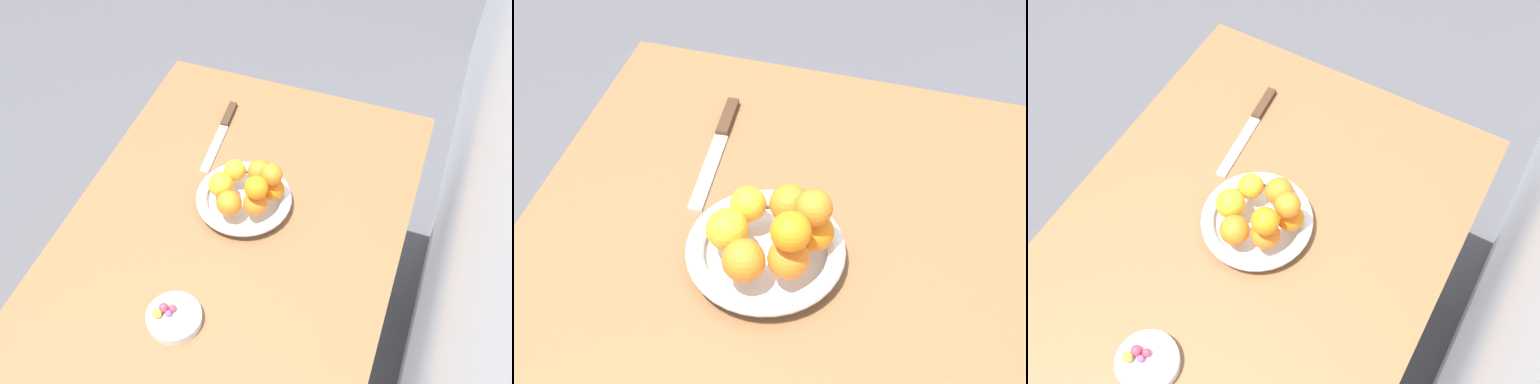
# 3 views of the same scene
# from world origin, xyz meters

# --- Properties ---
(dining_table) EXTENTS (1.10, 0.76, 0.74)m
(dining_table) POSITION_xyz_m (0.00, 0.00, 0.65)
(dining_table) COLOR brown
(dining_table) RESTS_ON ground_plane
(fruit_bowl) EXTENTS (0.23, 0.23, 0.04)m
(fruit_bowl) POSITION_xyz_m (-0.09, 0.00, 0.76)
(fruit_bowl) COLOR silver
(fruit_bowl) RESTS_ON dining_table
(orange_0) EXTENTS (0.05, 0.05, 0.05)m
(orange_0) POSITION_xyz_m (-0.13, -0.04, 0.81)
(orange_0) COLOR orange
(orange_0) RESTS_ON fruit_bowl
(orange_1) EXTENTS (0.06, 0.06, 0.06)m
(orange_1) POSITION_xyz_m (-0.08, -0.05, 0.81)
(orange_1) COLOR orange
(orange_1) RESTS_ON fruit_bowl
(orange_2) EXTENTS (0.06, 0.06, 0.06)m
(orange_2) POSITION_xyz_m (-0.03, -0.01, 0.81)
(orange_2) COLOR orange
(orange_2) RESTS_ON fruit_bowl
(orange_3) EXTENTS (0.06, 0.06, 0.06)m
(orange_3) POSITION_xyz_m (-0.05, 0.04, 0.81)
(orange_3) COLOR orange
(orange_3) RESTS_ON fruit_bowl
(orange_4) EXTENTS (0.05, 0.05, 0.05)m
(orange_4) POSITION_xyz_m (-0.11, 0.07, 0.81)
(orange_4) COLOR orange
(orange_4) RESTS_ON fruit_bowl
(orange_5) EXTENTS (0.06, 0.06, 0.06)m
(orange_5) POSITION_xyz_m (-0.15, 0.02, 0.81)
(orange_5) COLOR orange
(orange_5) RESTS_ON fruit_bowl
(orange_6) EXTENTS (0.05, 0.05, 0.05)m
(orange_6) POSITION_xyz_m (-0.05, 0.05, 0.86)
(orange_6) COLOR orange
(orange_6) RESTS_ON orange_3
(orange_7) EXTENTS (0.05, 0.05, 0.05)m
(orange_7) POSITION_xyz_m (-0.10, 0.06, 0.86)
(orange_7) COLOR orange
(orange_7) RESTS_ON orange_4
(knife) EXTENTS (0.26, 0.04, 0.01)m
(knife) POSITION_xyz_m (-0.31, -0.14, 0.75)
(knife) COLOR #3F2819
(knife) RESTS_ON dining_table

